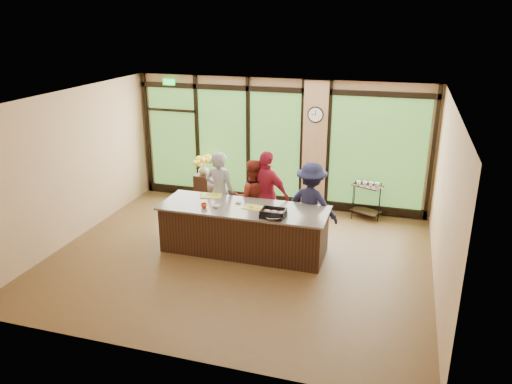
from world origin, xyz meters
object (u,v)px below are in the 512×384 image
Objects in this scene: cook_right at (311,204)px; roasting_pan at (273,215)px; cook_left at (220,193)px; flower_stand at (204,190)px; bar_cart at (367,196)px; island_base at (244,230)px.

cook_right reaches higher than roasting_pan.
cook_left is 1.81m from flower_stand.
roasting_pan is 0.57× the size of flower_stand.
cook_right is (1.90, -0.00, -0.04)m from cook_left.
flower_stand is (-2.86, 1.45, -0.47)m from cook_right.
bar_cart is at bearing 67.83° from roasting_pan.
cook_left is 2.35× the size of flower_stand.
island_base reaches higher than flower_stand.
flower_stand is at bearing 128.57° from island_base.
flower_stand is at bearing -13.50° from cook_right.
cook_left reaches higher than roasting_pan.
cook_left is 1.90m from cook_right.
flower_stand is (-2.36, 2.45, -0.58)m from roasting_pan.
bar_cart is (3.81, 0.26, 0.14)m from flower_stand.
island_base is 3.19m from bar_cart.
roasting_pan is at bearing -25.36° from island_base.
cook_left is at bearing 150.34° from roasting_pan.
cook_left reaches higher than cook_right.
cook_right reaches higher than flower_stand.
island_base is at bearing -46.25° from flower_stand.
island_base reaches higher than bar_cart.
flower_stand is 0.88× the size of bar_cart.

